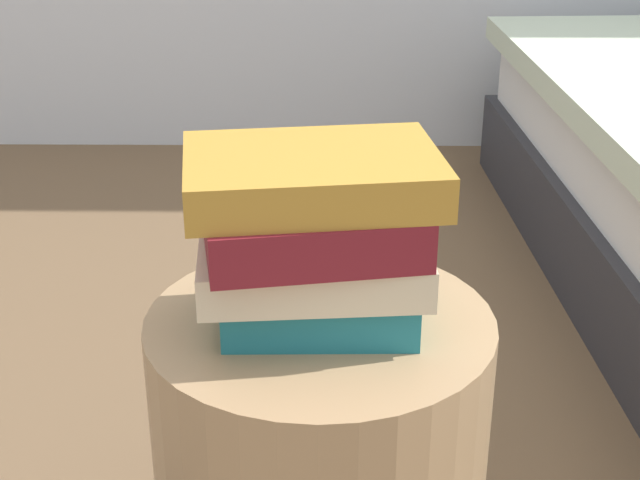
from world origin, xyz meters
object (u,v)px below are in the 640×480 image
Objects in this scene: side_table at (320,472)px; book_maroon at (312,223)px; book_ochre at (312,174)px; book_teal at (317,300)px; book_cream at (313,265)px.

book_maroon is (-0.01, -0.01, 0.36)m from side_table.
book_teal is at bearing -36.78° from book_ochre.
book_ochre reaches higher than book_teal.
book_cream reaches higher than book_teal.
book_teal is at bearing -178.18° from side_table.
book_ochre reaches higher than side_table.
book_cream is (-0.00, -0.01, 0.05)m from book_teal.
book_maroon is at bearing -132.60° from side_table.
side_table is 1.60× the size of book_ochre.
book_maroon is (-0.01, -0.01, 0.10)m from book_teal.
book_teal is 0.79× the size of book_ochre.
side_table is 0.25m from book_teal.
side_table is at bearing 0.72° from book_teal.
side_table is 2.03× the size of book_teal.
book_ochre is at bearing 149.87° from book_teal.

